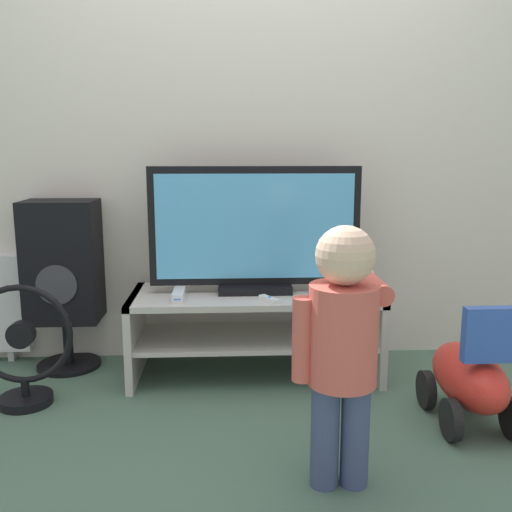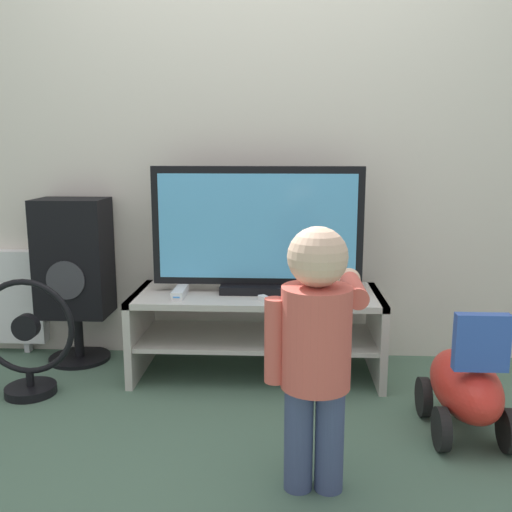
{
  "view_description": "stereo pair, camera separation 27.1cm",
  "coord_description": "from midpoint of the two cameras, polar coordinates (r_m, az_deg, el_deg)",
  "views": [
    {
      "loc": [
        -0.13,
        -2.52,
        1.14
      ],
      "look_at": [
        0.0,
        0.15,
        0.64
      ],
      "focal_mm": 40.0,
      "sensor_mm": 36.0,
      "label": 1
    },
    {
      "loc": [
        0.14,
        -2.52,
        1.14
      ],
      "look_at": [
        0.0,
        0.15,
        0.64
      ],
      "focal_mm": 40.0,
      "sensor_mm": 36.0,
      "label": 2
    }
  ],
  "objects": [
    {
      "name": "tv_stand",
      "position": [
        2.89,
        2.8,
        -6.39
      ],
      "size": [
        1.24,
        0.5,
        0.43
      ],
      "color": "beige",
      "rests_on": "ground_plane"
    },
    {
      "name": "wall_back",
      "position": [
        3.1,
        3.0,
        13.66
      ],
      "size": [
        10.0,
        0.06,
        2.6
      ],
      "color": "silver",
      "rests_on": "ground_plane"
    },
    {
      "name": "game_console",
      "position": [
        2.79,
        -4.85,
        -3.66
      ],
      "size": [
        0.05,
        0.2,
        0.04
      ],
      "color": "white",
      "rests_on": "tv_stand"
    },
    {
      "name": "television",
      "position": [
        2.82,
        2.89,
        2.49
      ],
      "size": [
        1.04,
        0.2,
        0.63
      ],
      "color": "black",
      "rests_on": "tv_stand"
    },
    {
      "name": "speaker_tower",
      "position": [
        3.13,
        -15.41,
        -0.61
      ],
      "size": [
        0.36,
        0.33,
        0.88
      ],
      "color": "black",
      "rests_on": "ground_plane"
    },
    {
      "name": "ride_on_toy",
      "position": [
        2.53,
        23.23,
        -11.91
      ],
      "size": [
        0.29,
        0.52,
        0.54
      ],
      "color": "red",
      "rests_on": "ground_plane"
    },
    {
      "name": "remote_secondary",
      "position": [
        2.68,
        4.09,
        -4.44
      ],
      "size": [
        0.1,
        0.13,
        0.03
      ],
      "color": "white",
      "rests_on": "tv_stand"
    },
    {
      "name": "remote_primary",
      "position": [
        2.78,
        9.32,
        -3.98
      ],
      "size": [
        0.1,
        0.13,
        0.03
      ],
      "color": "white",
      "rests_on": "tv_stand"
    },
    {
      "name": "floor_fan",
      "position": [
        2.83,
        -19.38,
        -8.3
      ],
      "size": [
        0.46,
        0.24,
        0.56
      ],
      "color": "black",
      "rests_on": "ground_plane"
    },
    {
      "name": "ground_plane",
      "position": [
        2.76,
        2.73,
        -13.68
      ],
      "size": [
        16.0,
        16.0,
        0.0
      ],
      "primitive_type": "plane",
      "color": "#4C6B56"
    },
    {
      "name": "child",
      "position": [
        1.9,
        10.21,
        -8.18
      ],
      "size": [
        0.34,
        0.5,
        0.9
      ],
      "color": "#3F4C72",
      "rests_on": "ground_plane"
    }
  ]
}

